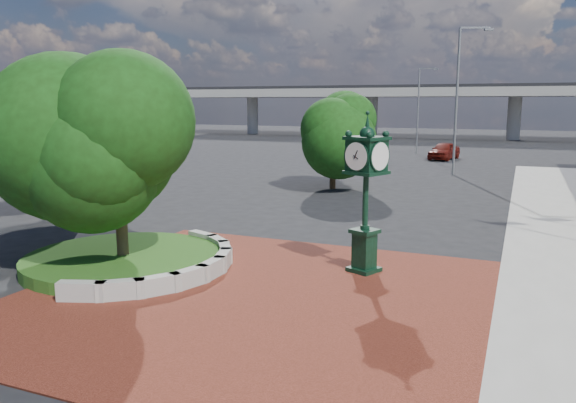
{
  "coord_description": "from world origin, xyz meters",
  "views": [
    {
      "loc": [
        6.41,
        -13.77,
        5.12
      ],
      "look_at": [
        0.01,
        1.5,
        2.18
      ],
      "focal_mm": 35.0,
      "sensor_mm": 36.0,
      "label": 1
    }
  ],
  "objects_px": {
    "street_lamp_near": "(461,90)",
    "street_lamp_far": "(420,104)",
    "post_clock": "(366,187)",
    "parked_car": "(444,151)"
  },
  "relations": [
    {
      "from": "post_clock",
      "to": "street_lamp_near",
      "type": "bearing_deg",
      "value": 90.09
    },
    {
      "from": "post_clock",
      "to": "street_lamp_near",
      "type": "xyz_separation_m",
      "value": [
        -0.04,
        25.22,
        3.35
      ]
    },
    {
      "from": "street_lamp_near",
      "to": "street_lamp_far",
      "type": "height_order",
      "value": "street_lamp_near"
    },
    {
      "from": "parked_car",
      "to": "street_lamp_far",
      "type": "height_order",
      "value": "street_lamp_far"
    },
    {
      "from": "post_clock",
      "to": "street_lamp_far",
      "type": "xyz_separation_m",
      "value": [
        -5.45,
        40.94,
        2.31
      ]
    },
    {
      "from": "street_lamp_far",
      "to": "street_lamp_near",
      "type": "bearing_deg",
      "value": -71.03
    },
    {
      "from": "parked_car",
      "to": "street_lamp_near",
      "type": "relative_size",
      "value": 0.45
    },
    {
      "from": "parked_car",
      "to": "street_lamp_near",
      "type": "xyz_separation_m",
      "value": [
        2.3,
        -11.02,
        5.19
      ]
    },
    {
      "from": "parked_car",
      "to": "street_lamp_near",
      "type": "bearing_deg",
      "value": -67.49
    },
    {
      "from": "street_lamp_near",
      "to": "street_lamp_far",
      "type": "xyz_separation_m",
      "value": [
        -5.41,
        15.73,
        -1.04
      ]
    }
  ]
}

